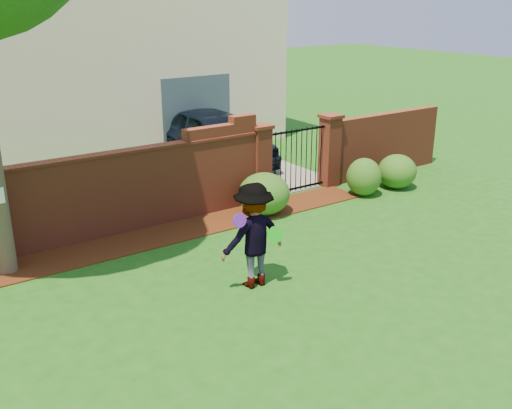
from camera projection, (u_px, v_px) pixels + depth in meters
ground at (280, 291)px, 9.90m from camera, size 80.00×80.00×0.01m
mulch_bed at (145, 239)px, 11.97m from camera, size 11.10×1.08×0.03m
brick_wall at (78, 198)px, 11.61m from camera, size 8.70×0.31×2.16m
brick_wall_return at (384, 144)px, 16.25m from camera, size 4.00×0.25×1.70m
pillar_left at (260, 163)px, 13.97m from camera, size 0.50×0.50×1.88m
pillar_right at (330, 150)px, 15.15m from camera, size 0.50×0.50×1.88m
iron_gate at (296, 160)px, 14.59m from camera, size 1.78×0.03×1.60m
driveway at (215, 159)px, 17.97m from camera, size 3.20×8.00×0.01m
house at (81, 48)px, 18.68m from camera, size 12.40×6.40×6.30m
car at (221, 138)px, 17.07m from camera, size 1.91×4.71×1.60m
shrub_left at (264, 194)px, 13.28m from camera, size 1.17×1.17×0.96m
shrub_middle at (364, 177)px, 14.54m from camera, size 0.86×0.86×0.95m
shrub_right at (397, 171)px, 15.12m from camera, size 0.99×0.99×0.88m
man at (254, 236)px, 9.79m from camera, size 1.21×0.72×1.83m
frisbee_purple at (240, 220)px, 9.37m from camera, size 0.24×0.09×0.24m
frisbee_green at (275, 234)px, 9.70m from camera, size 0.29×0.17×0.28m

